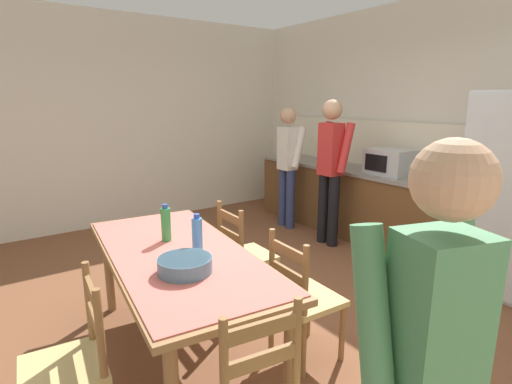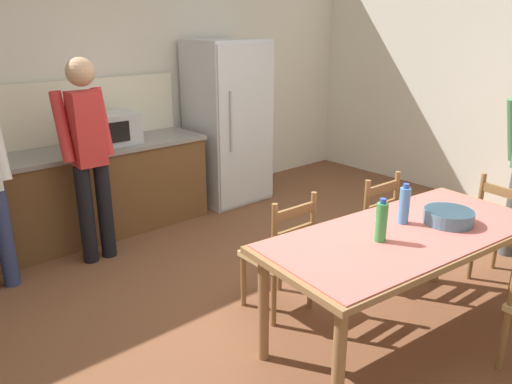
% 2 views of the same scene
% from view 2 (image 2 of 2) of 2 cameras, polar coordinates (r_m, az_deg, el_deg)
% --- Properties ---
extents(ground_plane, '(8.32, 8.32, 0.00)m').
position_cam_2_polar(ground_plane, '(3.95, 5.33, -12.00)').
color(ground_plane, brown).
extents(wall_back, '(6.52, 0.12, 2.90)m').
position_cam_2_polar(wall_back, '(5.58, -14.73, 12.44)').
color(wall_back, silver).
rests_on(wall_back, ground).
extents(kitchen_counter, '(3.05, 0.66, 0.89)m').
position_cam_2_polar(kitchen_counter, '(5.02, -21.98, -0.80)').
color(kitchen_counter, brown).
rests_on(kitchen_counter, ground).
extents(counter_splashback, '(3.01, 0.03, 0.60)m').
position_cam_2_polar(counter_splashback, '(5.13, -24.16, 7.93)').
color(counter_splashback, '#EFE8CB').
rests_on(counter_splashback, kitchen_counter).
extents(refrigerator, '(0.80, 0.73, 1.84)m').
position_cam_2_polar(refrigerator, '(5.79, -3.23, 7.92)').
color(refrigerator, silver).
rests_on(refrigerator, ground).
extents(microwave, '(0.50, 0.39, 0.30)m').
position_cam_2_polar(microwave, '(5.06, -16.30, 6.95)').
color(microwave, '#B2B7BC').
rests_on(microwave, kitchen_counter).
extents(dining_table, '(2.01, 1.05, 0.77)m').
position_cam_2_polar(dining_table, '(3.32, 16.62, -5.67)').
color(dining_table, olive).
rests_on(dining_table, ground).
extents(bottle_near_centre, '(0.07, 0.07, 0.27)m').
position_cam_2_polar(bottle_near_centre, '(3.06, 14.13, -3.30)').
color(bottle_near_centre, green).
rests_on(bottle_near_centre, dining_table).
extents(bottle_off_centre, '(0.07, 0.07, 0.27)m').
position_cam_2_polar(bottle_off_centre, '(3.37, 16.58, -1.44)').
color(bottle_off_centre, '#4C8ED6').
rests_on(bottle_off_centre, dining_table).
extents(serving_bowl, '(0.32, 0.32, 0.09)m').
position_cam_2_polar(serving_bowl, '(3.49, 21.15, -2.54)').
color(serving_bowl, slate).
rests_on(serving_bowl, dining_table).
extents(chair_head_end, '(0.45, 0.47, 0.91)m').
position_cam_2_polar(chair_head_end, '(4.41, 26.70, -4.22)').
color(chair_head_end, olive).
rests_on(chair_head_end, ground).
extents(chair_side_far_right, '(0.44, 0.42, 0.91)m').
position_cam_2_polar(chair_side_far_right, '(4.15, 12.42, -3.96)').
color(chair_side_far_right, olive).
rests_on(chair_side_far_right, ground).
extents(chair_side_far_left, '(0.43, 0.41, 0.91)m').
position_cam_2_polar(chair_side_far_left, '(3.60, 2.84, -7.16)').
color(chair_side_far_left, olive).
rests_on(chair_side_far_left, ground).
extents(person_at_counter, '(0.44, 0.30, 1.76)m').
position_cam_2_polar(person_at_counter, '(4.43, -18.59, 4.43)').
color(person_at_counter, black).
rests_on(person_at_counter, ground).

